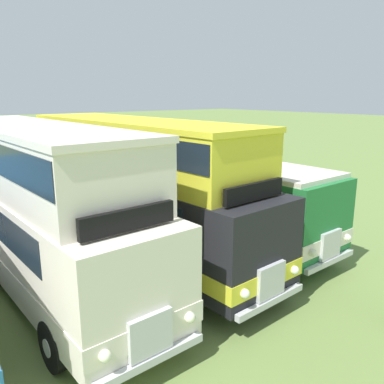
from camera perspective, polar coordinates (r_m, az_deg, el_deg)
bus_fourth_in_row at (r=11.61m, az=-21.44°, el=-1.01°), size 2.84×10.84×4.49m
bus_fifth_in_row at (r=12.91m, az=-7.85°, el=1.26°), size 3.01×10.87×4.49m
bus_sixth_in_row at (r=14.81m, az=3.33°, el=0.12°), size 2.74×9.74×2.99m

